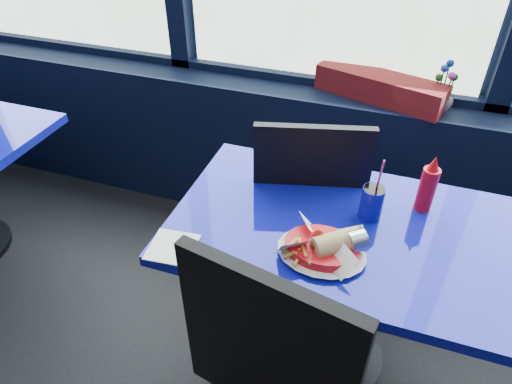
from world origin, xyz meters
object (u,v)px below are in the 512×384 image
(soda_cup, at_px, (372,202))
(flower_vase, at_px, (442,96))
(food_basket, at_px, (324,247))
(near_table, at_px, (345,265))
(planter_box, at_px, (380,87))
(chair_near_back, at_px, (322,202))
(ketchup_bottle, at_px, (428,186))

(soda_cup, bearing_deg, flower_vase, 76.27)
(flower_vase, distance_m, food_basket, 1.06)
(near_table, relative_size, planter_box, 1.99)
(chair_near_back, bearing_deg, soda_cup, 115.29)
(near_table, xyz_separation_m, food_basket, (-0.06, -0.15, 0.21))
(planter_box, bearing_deg, ketchup_bottle, -53.55)
(food_basket, bearing_deg, chair_near_back, 87.01)
(chair_near_back, relative_size, flower_vase, 4.37)
(chair_near_back, distance_m, ketchup_bottle, 0.48)
(chair_near_back, height_order, soda_cup, soda_cup)
(chair_near_back, relative_size, food_basket, 3.52)
(planter_box, bearing_deg, chair_near_back, -85.26)
(near_table, height_order, food_basket, food_basket)
(chair_near_back, xyz_separation_m, food_basket, (0.09, -0.47, 0.21))
(chair_near_back, xyz_separation_m, planter_box, (0.12, 0.56, 0.29))
(flower_vase, xyz_separation_m, ketchup_bottle, (-0.02, -0.68, -0.02))
(chair_near_back, bearing_deg, food_basket, 86.48)
(flower_vase, relative_size, food_basket, 0.81)
(chair_near_back, height_order, ketchup_bottle, chair_near_back)
(flower_vase, height_order, ketchup_bottle, flower_vase)
(near_table, xyz_separation_m, soda_cup, (0.05, 0.07, 0.25))
(chair_near_back, xyz_separation_m, flower_vase, (0.39, 0.54, 0.30))
(planter_box, relative_size, food_basket, 2.13)
(ketchup_bottle, height_order, soda_cup, soda_cup)
(near_table, relative_size, soda_cup, 4.73)
(planter_box, xyz_separation_m, soda_cup, (0.08, -0.80, -0.05))
(near_table, bearing_deg, ketchup_bottle, 40.08)
(chair_near_back, height_order, food_basket, chair_near_back)
(near_table, distance_m, ketchup_bottle, 0.39)
(food_basket, bearing_deg, ketchup_bottle, 36.30)
(food_basket, distance_m, ketchup_bottle, 0.44)
(planter_box, relative_size, flower_vase, 2.65)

